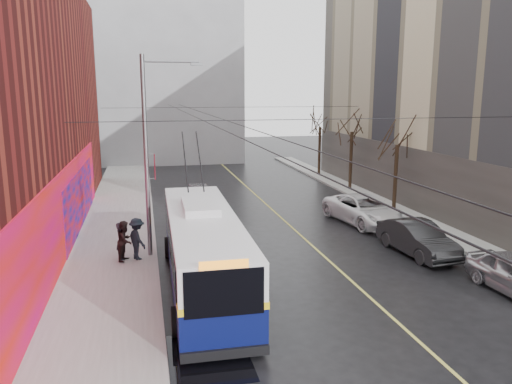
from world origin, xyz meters
TOP-DOWN VIEW (x-y plane):
  - ground at (0.00, 0.00)m, footprint 140.00×140.00m
  - sidewalk_left at (-8.00, 12.00)m, footprint 4.00×60.00m
  - sidewalk_right at (9.00, 12.00)m, footprint 2.00×60.00m
  - lane_line at (1.50, 14.00)m, footprint 0.12×50.00m
  - building_far at (-6.00, 44.99)m, footprint 20.50×12.10m
  - streetlight_pole at (-6.14, 10.00)m, footprint 2.65×0.60m
  - catenary_wires at (-2.54, 14.77)m, footprint 18.00×60.00m
  - tree_near at (9.00, 16.00)m, footprint 3.20×3.20m
  - tree_mid at (9.00, 23.00)m, footprint 3.20×3.20m
  - tree_far at (9.00, 30.00)m, footprint 3.20×3.20m
  - puddle at (-4.83, 0.75)m, footprint 2.28×3.07m
  - pigeons_flying at (-2.91, 10.03)m, footprint 2.05×3.88m
  - trolleybus at (-4.33, 6.02)m, footprint 2.93×11.83m
  - parked_car_b at (5.80, 7.77)m, footprint 1.98×4.79m
  - parked_car_c at (5.80, 13.50)m, footprint 3.55×6.13m
  - following_car at (-3.04, 19.55)m, footprint 2.16×4.75m
  - pedestrian_a at (-7.54, 9.63)m, footprint 0.54×0.69m
  - pedestrian_b at (-7.36, 9.44)m, footprint 0.94×1.05m
  - pedestrian_c at (-6.84, 9.51)m, footprint 1.16×1.39m

SIDE VIEW (x-z plane):
  - ground at x=0.00m, z-range 0.00..0.00m
  - lane_line at x=1.50m, z-range 0.00..0.01m
  - puddle at x=-4.83m, z-range 0.00..0.01m
  - sidewalk_left at x=-8.00m, z-range 0.00..0.15m
  - sidewalk_right at x=9.00m, z-range 0.00..0.15m
  - parked_car_b at x=5.80m, z-range 0.00..1.54m
  - following_car at x=-3.04m, z-range 0.00..1.58m
  - parked_car_c at x=5.80m, z-range 0.00..1.60m
  - pedestrian_a at x=-7.54m, z-range 0.15..1.83m
  - pedestrian_b at x=-7.36m, z-range 0.15..1.94m
  - pedestrian_c at x=-6.84m, z-range 0.15..2.01m
  - trolleybus at x=-4.33m, z-range -1.24..4.33m
  - streetlight_pole at x=-6.14m, z-range 0.35..9.35m
  - tree_near at x=9.00m, z-range 1.78..8.18m
  - tree_far at x=9.00m, z-range 1.86..8.43m
  - tree_mid at x=9.00m, z-range 1.91..8.59m
  - catenary_wires at x=-2.54m, z-range 6.13..6.36m
  - pigeons_flying at x=-2.91m, z-range 6.91..8.78m
  - building_far at x=-6.00m, z-range 0.02..18.02m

